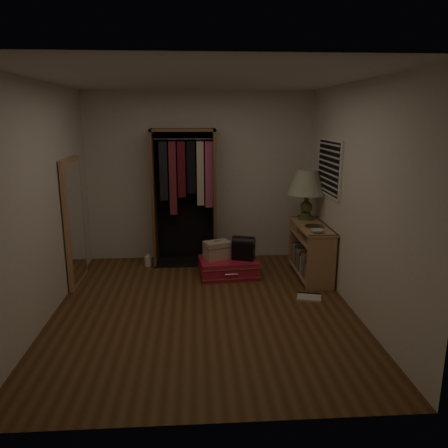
{
  "coord_description": "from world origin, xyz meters",
  "views": [
    {
      "loc": [
        -0.09,
        -4.79,
        2.22
      ],
      "look_at": [
        0.3,
        0.95,
        0.8
      ],
      "focal_mm": 35.0,
      "sensor_mm": 36.0,
      "label": 1
    }
  ],
  "objects": [
    {
      "name": "black_bag",
      "position": [
        0.59,
        1.08,
        0.42
      ],
      "size": [
        0.35,
        0.28,
        0.33
      ],
      "rotation": [
        0.0,
        0.0,
        -0.29
      ],
      "color": "black",
      "rests_on": "pink_suitcase"
    },
    {
      "name": "train_case",
      "position": [
        0.22,
        1.15,
        0.38
      ],
      "size": [
        0.43,
        0.36,
        0.26
      ],
      "rotation": [
        0.0,
        0.0,
        0.37
      ],
      "color": "tan",
      "rests_on": "pink_suitcase"
    },
    {
      "name": "floor_book",
      "position": [
        1.33,
        0.24,
        0.01
      ],
      "size": [
        0.35,
        0.31,
        0.03
      ],
      "rotation": [
        0.0,
        0.0,
        -0.27
      ],
      "color": "beige",
      "rests_on": "ground"
    },
    {
      "name": "room_walls",
      "position": [
        0.08,
        0.04,
        1.5
      ],
      "size": [
        3.52,
        4.02,
        2.6
      ],
      "color": "silver",
      "rests_on": "ground"
    },
    {
      "name": "open_wardrobe",
      "position": [
        -0.24,
        1.77,
        1.2
      ],
      "size": [
        0.95,
        0.5,
        2.05
      ],
      "color": "brown",
      "rests_on": "ground"
    },
    {
      "name": "floor_mirror",
      "position": [
        -1.7,
        1.0,
        0.85
      ],
      "size": [
        0.06,
        0.8,
        1.7
      ],
      "color": "tan",
      "rests_on": "ground"
    },
    {
      "name": "pink_suitcase",
      "position": [
        0.37,
        1.09,
        0.13
      ],
      "size": [
        0.87,
        0.67,
        0.25
      ],
      "rotation": [
        0.0,
        0.0,
        0.09
      ],
      "color": "red",
      "rests_on": "ground"
    },
    {
      "name": "console_bookshelf",
      "position": [
        1.54,
        1.04,
        0.39
      ],
      "size": [
        0.42,
        1.12,
        0.75
      ],
      "color": "#AD7E54",
      "rests_on": "ground"
    },
    {
      "name": "white_jug",
      "position": [
        -0.82,
        1.6,
        0.08
      ],
      "size": [
        0.12,
        0.12,
        0.19
      ],
      "rotation": [
        0.0,
        0.0,
        -0.13
      ],
      "color": "white",
      "rests_on": "ground"
    },
    {
      "name": "table_lamp",
      "position": [
        1.54,
        1.39,
        1.28
      ],
      "size": [
        0.74,
        0.74,
        0.72
      ],
      "rotation": [
        0.0,
        0.0,
        0.34
      ],
      "color": "#454E25",
      "rests_on": "console_bookshelf"
    },
    {
      "name": "brass_tray",
      "position": [
        1.54,
        0.9,
        0.76
      ],
      "size": [
        0.28,
        0.28,
        0.02
      ],
      "rotation": [
        0.0,
        0.0,
        0.07
      ],
      "color": "#A4803F",
      "rests_on": "console_bookshelf"
    },
    {
      "name": "ground",
      "position": [
        0.0,
        0.0,
        0.0
      ],
      "size": [
        4.0,
        4.0,
        0.0
      ],
      "primitive_type": "plane",
      "color": "#523217",
      "rests_on": "ground"
    },
    {
      "name": "ceramic_bowl",
      "position": [
        1.49,
        0.6,
        0.77
      ],
      "size": [
        0.18,
        0.18,
        0.04
      ],
      "primitive_type": "imported",
      "rotation": [
        0.0,
        0.0,
        -0.1
      ],
      "color": "#A9CBAF",
      "rests_on": "console_bookshelf"
    }
  ]
}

